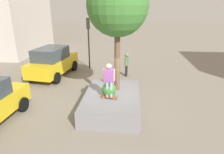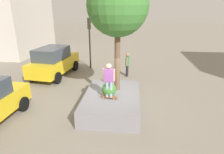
# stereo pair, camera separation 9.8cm
# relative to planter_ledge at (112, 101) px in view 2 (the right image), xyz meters

# --- Properties ---
(ground_plane) EXTENTS (120.00, 120.00, 0.00)m
(ground_plane) POSITION_rel_planter_ledge_xyz_m (0.23, 0.05, -0.41)
(ground_plane) COLOR gray
(planter_ledge) EXTENTS (4.01, 2.71, 0.81)m
(planter_ledge) POSITION_rel_planter_ledge_xyz_m (0.00, 0.00, 0.00)
(planter_ledge) COLOR gray
(planter_ledge) RESTS_ON ground
(plaza_tree) EXTENTS (2.86, 2.86, 5.57)m
(plaza_tree) POSITION_rel_planter_ledge_xyz_m (0.64, -0.20, 4.52)
(plaza_tree) COLOR brown
(plaza_tree) RESTS_ON planter_ledge
(boxwood_shrub) EXTENTS (0.69, 0.69, 0.69)m
(boxwood_shrub) POSITION_rel_planter_ledge_xyz_m (-0.23, 0.12, 0.75)
(boxwood_shrub) COLOR #3D7A33
(boxwood_shrub) RESTS_ON planter_ledge
(skateboard) EXTENTS (0.37, 0.83, 0.07)m
(skateboard) POSITION_rel_planter_ledge_xyz_m (-0.47, 0.10, 0.46)
(skateboard) COLOR brown
(skateboard) RESTS_ON planter_ledge
(skateboarder) EXTENTS (0.25, 0.55, 1.64)m
(skateboarder) POSITION_rel_planter_ledge_xyz_m (-0.47, 0.10, 1.42)
(skateboarder) COLOR #8C9EB7
(skateboarder) RESTS_ON skateboard
(taxi_cab) EXTENTS (4.86, 2.64, 2.16)m
(taxi_cab) POSITION_rel_planter_ledge_xyz_m (4.59, 4.81, 0.69)
(taxi_cab) COLOR gold
(taxi_cab) RESTS_ON ground
(traffic_light_corner) EXTENTS (0.36, 0.33, 4.09)m
(traffic_light_corner) POSITION_rel_planter_ledge_xyz_m (6.89, 2.56, 2.41)
(traffic_light_corner) COLOR black
(traffic_light_corner) RESTS_ON ground
(passerby_with_bag) EXTENTS (0.59, 0.28, 1.76)m
(passerby_with_bag) POSITION_rel_planter_ledge_xyz_m (5.06, -0.60, 0.61)
(passerby_with_bag) COLOR black
(passerby_with_bag) RESTS_ON ground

